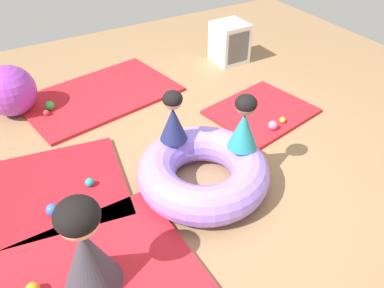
% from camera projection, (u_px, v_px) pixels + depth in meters
% --- Properties ---
extents(ground_plane, '(8.00, 8.00, 0.00)m').
position_uv_depth(ground_plane, '(211.00, 176.00, 3.69)').
color(ground_plane, '#93704C').
extents(gym_mat_far_left, '(2.00, 1.46, 0.04)m').
position_uv_depth(gym_mat_far_left, '(100.00, 95.00, 4.85)').
color(gym_mat_far_left, red).
rests_on(gym_mat_far_left, ground).
extents(gym_mat_center_rear, '(1.26, 1.11, 0.04)m').
position_uv_depth(gym_mat_center_rear, '(261.00, 112.00, 4.56)').
color(gym_mat_center_rear, red).
rests_on(gym_mat_center_rear, ground).
extents(gym_mat_front, '(1.33, 1.33, 0.04)m').
position_uv_depth(gym_mat_front, '(60.00, 188.00, 3.54)').
color(gym_mat_front, '#B21923').
rests_on(gym_mat_front, ground).
extents(gym_mat_near_right, '(1.49, 1.32, 0.04)m').
position_uv_depth(gym_mat_near_right, '(95.00, 283.00, 2.77)').
color(gym_mat_near_right, red).
rests_on(gym_mat_near_right, ground).
extents(inflatable_cushion, '(1.19, 1.19, 0.34)m').
position_uv_depth(inflatable_cushion, '(203.00, 172.00, 3.48)').
color(inflatable_cushion, '#9975EA').
rests_on(inflatable_cushion, ground).
extents(child_in_teal, '(0.36, 0.36, 0.53)m').
position_uv_depth(child_in_teal, '(244.00, 123.00, 3.35)').
color(child_in_teal, teal).
rests_on(child_in_teal, inflatable_cushion).
extents(child_in_navy, '(0.31, 0.31, 0.50)m').
position_uv_depth(child_in_navy, '(173.00, 117.00, 3.45)').
color(child_in_navy, navy).
rests_on(child_in_navy, inflatable_cushion).
extents(adult_seated, '(0.46, 0.46, 0.80)m').
position_uv_depth(adult_seated, '(85.00, 247.00, 2.52)').
color(adult_seated, '#383842').
rests_on(adult_seated, gym_mat_near_right).
extents(play_ball_green, '(0.11, 0.11, 0.11)m').
position_uv_depth(play_ball_green, '(50.00, 106.00, 4.52)').
color(play_ball_green, green).
rests_on(play_ball_green, gym_mat_far_left).
extents(play_ball_teal, '(0.08, 0.08, 0.08)m').
position_uv_depth(play_ball_teal, '(90.00, 182.00, 3.51)').
color(play_ball_teal, teal).
rests_on(play_ball_teal, gym_mat_front).
extents(play_ball_red, '(0.07, 0.07, 0.07)m').
position_uv_depth(play_ball_red, '(46.00, 113.00, 4.44)').
color(play_ball_red, red).
rests_on(play_ball_red, gym_mat_far_left).
extents(play_ball_blue, '(0.10, 0.10, 0.10)m').
position_uv_depth(play_ball_blue, '(52.00, 210.00, 3.23)').
color(play_ball_blue, blue).
rests_on(play_ball_blue, gym_mat_front).
extents(play_ball_pink, '(0.10, 0.10, 0.10)m').
position_uv_depth(play_ball_pink, '(273.00, 125.00, 4.21)').
color(play_ball_pink, pink).
rests_on(play_ball_pink, gym_mat_center_rear).
extents(play_ball_yellow, '(0.07, 0.07, 0.07)m').
position_uv_depth(play_ball_yellow, '(282.00, 120.00, 4.32)').
color(play_ball_yellow, yellow).
rests_on(play_ball_yellow, gym_mat_center_rear).
extents(exercise_ball_large, '(0.58, 0.58, 0.58)m').
position_uv_depth(exercise_ball_large, '(10.00, 91.00, 4.40)').
color(exercise_ball_large, purple).
rests_on(exercise_ball_large, ground).
extents(storage_cube, '(0.44, 0.44, 0.56)m').
position_uv_depth(storage_cube, '(231.00, 43.00, 5.49)').
color(storage_cube, white).
rests_on(storage_cube, ground).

